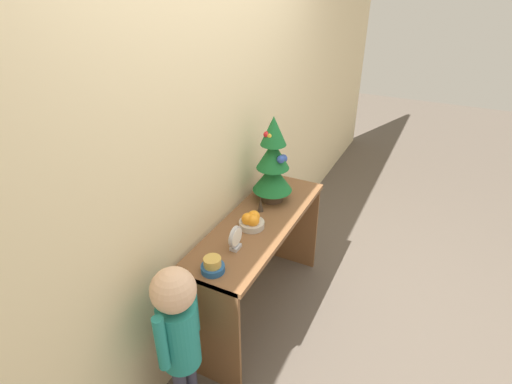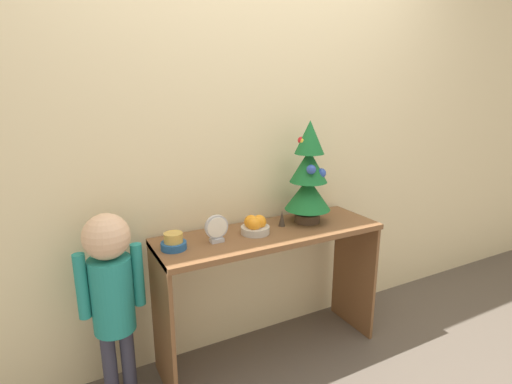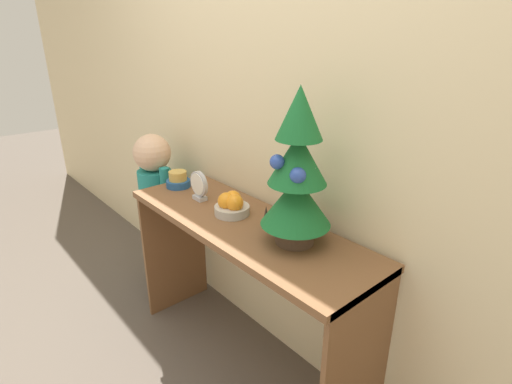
% 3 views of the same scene
% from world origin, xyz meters
% --- Properties ---
extents(ground_plane, '(12.00, 12.00, 0.00)m').
position_xyz_m(ground_plane, '(0.00, 0.00, 0.00)').
color(ground_plane, brown).
extents(back_wall, '(7.00, 0.05, 2.50)m').
position_xyz_m(back_wall, '(0.00, 0.46, 1.25)').
color(back_wall, beige).
rests_on(back_wall, ground_plane).
extents(console_table, '(1.26, 0.41, 0.76)m').
position_xyz_m(console_table, '(0.00, 0.21, 0.59)').
color(console_table, brown).
rests_on(console_table, ground_plane).
extents(mini_tree, '(0.26, 0.26, 0.58)m').
position_xyz_m(mini_tree, '(0.27, 0.24, 1.04)').
color(mini_tree, '#4C3828').
rests_on(mini_tree, console_table).
extents(fruit_bowl, '(0.15, 0.15, 0.10)m').
position_xyz_m(fruit_bowl, '(-0.09, 0.22, 0.80)').
color(fruit_bowl, '#B7B2A8').
rests_on(fruit_bowl, console_table).
extents(singing_bowl, '(0.12, 0.12, 0.08)m').
position_xyz_m(singing_bowl, '(-0.54, 0.21, 0.79)').
color(singing_bowl, '#235189').
rests_on(singing_bowl, console_table).
extents(desk_clock, '(0.12, 0.04, 0.14)m').
position_xyz_m(desk_clock, '(-0.32, 0.20, 0.83)').
color(desk_clock, '#B2B2B7').
rests_on(desk_clock, console_table).
extents(figurine, '(0.04, 0.04, 0.09)m').
position_xyz_m(figurine, '(0.10, 0.25, 0.81)').
color(figurine, '#382D23').
rests_on(figurine, console_table).
extents(child_figure, '(0.30, 0.21, 0.98)m').
position_xyz_m(child_figure, '(-0.84, 0.23, 0.64)').
color(child_figure, '#38384C').
rests_on(child_figure, ground_plane).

